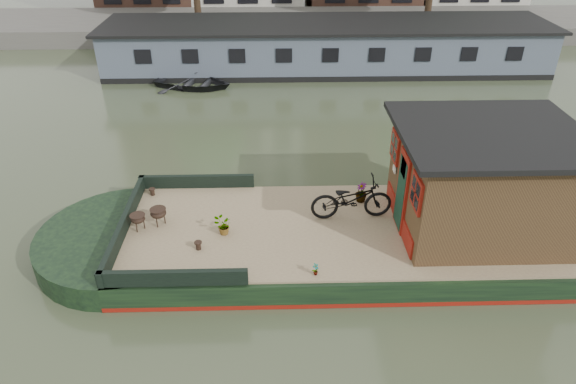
{
  "coord_description": "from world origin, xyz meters",
  "views": [
    {
      "loc": [
        -2.42,
        -9.81,
        7.57
      ],
      "look_at": [
        -2.14,
        0.5,
        1.32
      ],
      "focal_mm": 32.0,
      "sensor_mm": 36.0,
      "label": 1
    }
  ],
  "objects_px": {
    "cabin": "(482,179)",
    "bicycle": "(352,199)",
    "brazier_front": "(159,217)",
    "brazier_rear": "(138,222)",
    "dinghy": "(193,79)"
  },
  "relations": [
    {
      "from": "cabin",
      "to": "bicycle",
      "type": "distance_m",
      "value": 2.94
    },
    {
      "from": "cabin",
      "to": "dinghy",
      "type": "xyz_separation_m",
      "value": [
        -8.09,
        11.5,
        -1.53
      ]
    },
    {
      "from": "brazier_rear",
      "to": "dinghy",
      "type": "xyz_separation_m",
      "value": [
        -0.3,
        11.47,
        -0.51
      ]
    },
    {
      "from": "cabin",
      "to": "dinghy",
      "type": "distance_m",
      "value": 14.14
    },
    {
      "from": "dinghy",
      "to": "brazier_rear",
      "type": "bearing_deg",
      "value": -163.93
    },
    {
      "from": "brazier_front",
      "to": "dinghy",
      "type": "height_order",
      "value": "brazier_front"
    },
    {
      "from": "brazier_rear",
      "to": "dinghy",
      "type": "bearing_deg",
      "value": 91.51
    },
    {
      "from": "bicycle",
      "to": "brazier_front",
      "type": "xyz_separation_m",
      "value": [
        -4.53,
        -0.19,
        -0.29
      ]
    },
    {
      "from": "cabin",
      "to": "brazier_front",
      "type": "distance_m",
      "value": 7.43
    },
    {
      "from": "cabin",
      "to": "dinghy",
      "type": "height_order",
      "value": "cabin"
    },
    {
      "from": "brazier_front",
      "to": "brazier_rear",
      "type": "relative_size",
      "value": 1.07
    },
    {
      "from": "brazier_rear",
      "to": "dinghy",
      "type": "height_order",
      "value": "brazier_rear"
    },
    {
      "from": "bicycle",
      "to": "brazier_rear",
      "type": "relative_size",
      "value": 4.84
    },
    {
      "from": "cabin",
      "to": "brazier_front",
      "type": "relative_size",
      "value": 9.34
    },
    {
      "from": "dinghy",
      "to": "cabin",
      "type": "bearing_deg",
      "value": -130.32
    }
  ]
}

